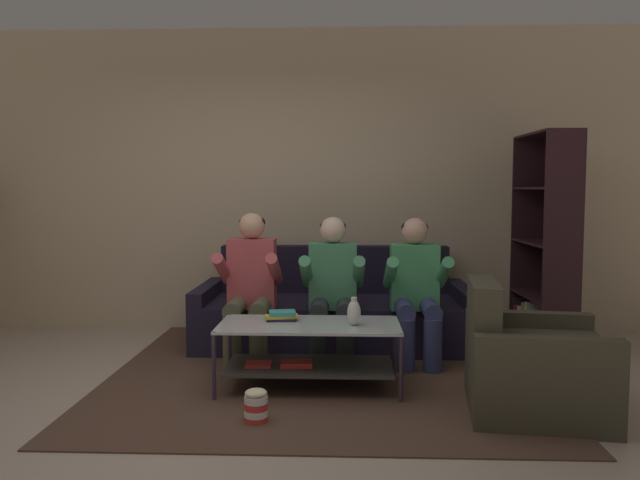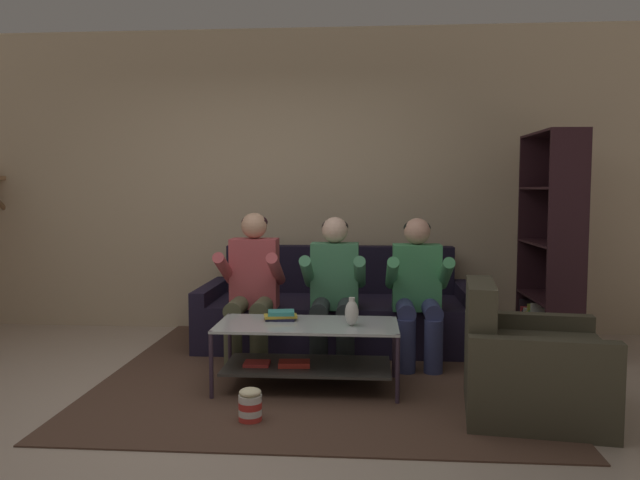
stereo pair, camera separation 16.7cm
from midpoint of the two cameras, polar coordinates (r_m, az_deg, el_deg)
The scene contains 13 objects.
ground at distance 3.95m, azimuth -8.16°, elevation -15.76°, with size 16.80×16.80×0.00m, color #B4A190.
back_partition at distance 6.12m, azimuth -3.31°, elevation 5.38°, with size 8.40×0.12×2.90m, color #C9B291.
couch at distance 5.58m, azimuth 2.48°, elevation -6.73°, with size 2.37×0.99×0.84m.
person_seated_left at distance 5.01m, azimuth -5.27°, elevation -3.78°, with size 0.50×0.58×1.18m.
person_seated_middle at distance 4.94m, azimuth 2.26°, elevation -4.06°, with size 0.50×0.58×1.15m.
person_seated_right at distance 4.96m, azimuth 9.87°, elevation -4.13°, with size 0.50×0.58×1.15m.
coffee_table at distance 4.34m, azimuth -0.18°, elevation -9.62°, with size 1.24×0.58×0.46m.
area_rug at distance 4.90m, azimuth 1.29°, elevation -11.55°, with size 3.09×3.21×0.01m.
vase at distance 4.23m, azimuth 4.06°, elevation -6.62°, with size 0.09×0.09×0.19m.
book_stack at distance 4.42m, azimuth -2.51°, elevation -6.92°, with size 0.25×0.17×0.06m.
bookshelf at distance 5.65m, azimuth 21.28°, elevation -2.07°, with size 0.34×0.87×1.84m.
armchair at distance 4.10m, azimuth 19.72°, elevation -11.09°, with size 0.91×0.93×0.81m.
popcorn_tub at distance 3.82m, azimuth -5.12°, elevation -14.80°, with size 0.14×0.14×0.20m.
Camera 2 is at (0.90, -3.60, 1.38)m, focal length 35.00 mm.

